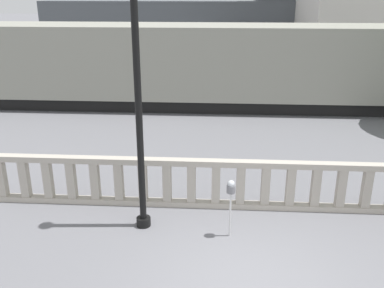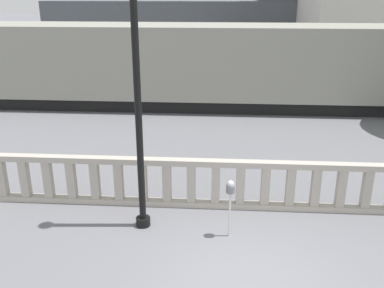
{
  "view_description": "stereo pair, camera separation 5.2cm",
  "coord_description": "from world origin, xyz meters",
  "px_view_note": "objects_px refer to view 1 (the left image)",
  "views": [
    {
      "loc": [
        -0.55,
        -6.36,
        5.06
      ],
      "look_at": [
        -1.23,
        3.94,
        1.25
      ],
      "focal_mm": 40.0,
      "sensor_mm": 36.0,
      "label": 1
    },
    {
      "loc": [
        -0.5,
        -6.35,
        5.06
      ],
      "look_at": [
        -1.23,
        3.94,
        1.25
      ],
      "focal_mm": 40.0,
      "sensor_mm": 36.0,
      "label": 2
    }
  ],
  "objects_px": {
    "parking_meter": "(231,191)",
    "train_far": "(169,25)",
    "lamppost": "(138,90)",
    "train_near": "(196,65)"
  },
  "relations": [
    {
      "from": "parking_meter",
      "to": "train_far",
      "type": "xyz_separation_m",
      "value": [
        -4.56,
        28.26,
        1.03
      ]
    },
    {
      "from": "lamppost",
      "to": "train_near",
      "type": "height_order",
      "value": "lamppost"
    },
    {
      "from": "parking_meter",
      "to": "train_near",
      "type": "height_order",
      "value": "train_near"
    },
    {
      "from": "lamppost",
      "to": "train_far",
      "type": "height_order",
      "value": "lamppost"
    },
    {
      "from": "parking_meter",
      "to": "train_far",
      "type": "height_order",
      "value": "train_far"
    },
    {
      "from": "parking_meter",
      "to": "train_near",
      "type": "bearing_deg",
      "value": 97.26
    },
    {
      "from": "train_near",
      "to": "parking_meter",
      "type": "bearing_deg",
      "value": -82.74
    },
    {
      "from": "lamppost",
      "to": "parking_meter",
      "type": "height_order",
      "value": "lamppost"
    },
    {
      "from": "parking_meter",
      "to": "train_far",
      "type": "distance_m",
      "value": 28.65
    },
    {
      "from": "train_near",
      "to": "train_far",
      "type": "xyz_separation_m",
      "value": [
        -3.22,
        17.75,
        0.23
      ]
    }
  ]
}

